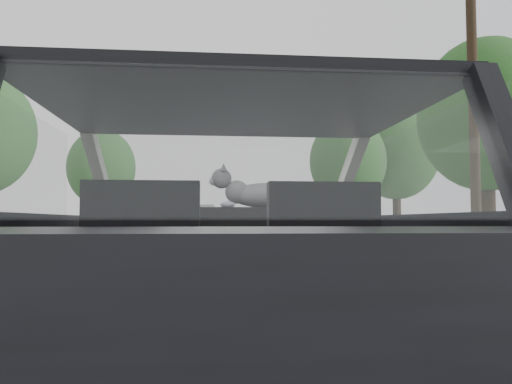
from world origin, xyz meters
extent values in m
cube|color=black|center=(0.00, 0.00, 0.72)|extent=(1.80, 4.00, 1.45)
cube|color=black|center=(0.00, 0.62, 0.85)|extent=(1.58, 0.45, 0.30)
cube|color=black|center=(-0.40, -0.29, 0.88)|extent=(0.50, 0.72, 0.42)
cube|color=black|center=(0.40, -0.29, 0.88)|extent=(0.50, 0.72, 0.42)
torus|color=black|center=(-0.40, 0.33, 0.92)|extent=(0.36, 0.36, 0.04)
ellipsoid|color=gray|center=(0.26, 0.61, 1.09)|extent=(0.64, 0.22, 0.28)
cube|color=gray|center=(4.30, 10.00, 0.58)|extent=(0.05, 90.00, 0.32)
imported|color=#B7B7B7|center=(-0.79, 17.85, 0.80)|extent=(2.50, 5.07, 1.60)
cube|color=#0F5624|center=(6.29, 19.76, 1.29)|extent=(0.16, 1.04, 2.59)
cylinder|color=black|center=(7.01, 10.10, 4.12)|extent=(0.33, 0.33, 8.25)
camera|label=1|loc=(-0.11, -2.59, 0.91)|focal=35.00mm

